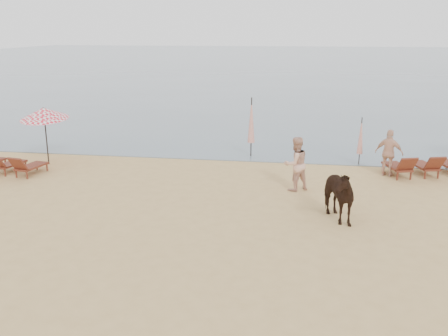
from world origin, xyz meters
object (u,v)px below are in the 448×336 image
object	(u,v)px
umbrella_open_left_b	(44,113)
umbrella_closed_right	(361,136)
cow	(334,193)
beachgoer_right_b	(389,153)
beachgoer_right_a	(296,164)
umbrella_closed_left	(251,121)
lounger_cluster_right	(427,165)

from	to	relation	value
umbrella_open_left_b	umbrella_closed_right	world-z (taller)	umbrella_open_left_b
umbrella_open_left_b	cow	xyz separation A→B (m)	(11.33, -4.51, -1.31)
umbrella_open_left_b	beachgoer_right_b	xyz separation A→B (m)	(13.62, 0.43, -1.23)
umbrella_closed_right	umbrella_open_left_b	bearing A→B (deg)	-171.72
umbrella_open_left_b	umbrella_closed_right	bearing A→B (deg)	29.44
umbrella_closed_right	beachgoer_right_b	size ratio (longest dim) A/B	1.11
cow	beachgoer_right_a	size ratio (longest dim) A/B	1.02
umbrella_closed_left	cow	bearing A→B (deg)	-65.92
umbrella_open_left_b	umbrella_closed_left	world-z (taller)	umbrella_closed_left
umbrella_closed_left	beachgoer_right_a	xyz separation A→B (m)	(2.00, -4.48, -0.65)
umbrella_closed_left	umbrella_open_left_b	bearing A→B (deg)	-162.38
umbrella_open_left_b	lounger_cluster_right	bearing A→B (deg)	23.56
beachgoer_right_b	umbrella_closed_left	bearing A→B (deg)	0.03
umbrella_closed_left	beachgoer_right_b	xyz separation A→B (m)	(5.46, -2.17, -0.70)
umbrella_closed_left	beachgoer_right_b	distance (m)	5.92
cow	beachgoer_right_a	xyz separation A→B (m)	(-1.17, 2.63, 0.13)
lounger_cluster_right	beachgoer_right_b	distance (m)	1.55
lounger_cluster_right	beachgoer_right_b	size ratio (longest dim) A/B	1.78
beachgoer_right_a	beachgoer_right_b	world-z (taller)	beachgoer_right_a
umbrella_closed_right	beachgoer_right_a	size ratio (longest dim) A/B	1.05
umbrella_closed_left	umbrella_closed_right	distance (m)	4.62
lounger_cluster_right	beachgoer_right_a	bearing A→B (deg)	-169.48
cow	beachgoer_right_a	world-z (taller)	beachgoer_right_a
lounger_cluster_right	beachgoer_right_b	bearing A→B (deg)	171.42
umbrella_open_left_b	beachgoer_right_b	size ratio (longest dim) A/B	1.37
beachgoer_right_b	umbrella_open_left_b	bearing A→B (deg)	23.45
beachgoer_right_b	umbrella_closed_right	bearing A→B (deg)	-35.61
umbrella_open_left_b	cow	bearing A→B (deg)	-0.55
cow	beachgoer_right_b	size ratio (longest dim) A/B	1.07
beachgoer_right_a	beachgoer_right_b	size ratio (longest dim) A/B	1.05
umbrella_closed_left	cow	size ratio (longest dim) A/B	1.35
umbrella_closed_right	umbrella_closed_left	bearing A→B (deg)	170.72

